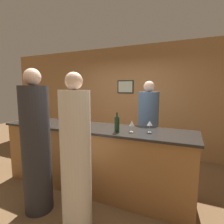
% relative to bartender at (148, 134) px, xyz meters
% --- Properties ---
extents(ground_plane, '(14.00, 14.00, 0.00)m').
position_rel_bartender_xyz_m(ground_plane, '(-0.76, -0.75, -0.85)').
color(ground_plane, brown).
extents(back_wall, '(8.00, 0.08, 2.80)m').
position_rel_bartender_xyz_m(back_wall, '(-0.76, 1.23, 0.55)').
color(back_wall, '#A37547').
rests_on(back_wall, ground_plane).
extents(bar_counter, '(3.26, 0.78, 1.06)m').
position_rel_bartender_xyz_m(bar_counter, '(-0.76, -0.75, -0.31)').
color(bar_counter, '#996638').
rests_on(bar_counter, ground_plane).
extents(bartender, '(0.38, 0.38, 1.83)m').
position_rel_bartender_xyz_m(bartender, '(0.00, 0.00, 0.00)').
color(bartender, '#4C6B93').
rests_on(bartender, ground_plane).
extents(guest_0, '(0.36, 0.36, 1.87)m').
position_rel_bartender_xyz_m(guest_0, '(-0.50, -1.61, 0.02)').
color(guest_0, silver).
rests_on(guest_0, ground_plane).
extents(guest_1, '(0.38, 0.38, 1.95)m').
position_rel_bartender_xyz_m(guest_1, '(-1.17, -1.57, 0.06)').
color(guest_1, '#2D2D33').
rests_on(guest_1, ground_plane).
extents(wine_bottle_0, '(0.07, 0.07, 0.29)m').
position_rel_bartender_xyz_m(wine_bottle_0, '(-0.25, -0.94, 0.33)').
color(wine_bottle_0, black).
rests_on(wine_bottle_0, bar_counter).
extents(wine_bottle_1, '(0.08, 0.08, 0.31)m').
position_rel_bartender_xyz_m(wine_bottle_1, '(-1.74, -0.76, 0.34)').
color(wine_bottle_1, '#19381E').
rests_on(wine_bottle_1, bar_counter).
extents(wine_bottle_2, '(0.08, 0.08, 0.31)m').
position_rel_bartender_xyz_m(wine_bottle_2, '(-1.32, -0.52, 0.33)').
color(wine_bottle_2, black).
rests_on(wine_bottle_2, bar_counter).
extents(wine_glass_0, '(0.08, 0.08, 0.15)m').
position_rel_bartender_xyz_m(wine_glass_0, '(-0.73, -1.09, 0.33)').
color(wine_glass_0, silver).
rests_on(wine_glass_0, bar_counter).
extents(wine_glass_1, '(0.07, 0.07, 0.17)m').
position_rel_bartender_xyz_m(wine_glass_1, '(-0.06, -0.85, 0.34)').
color(wine_glass_1, silver).
rests_on(wine_glass_1, bar_counter).
extents(wine_glass_2, '(0.08, 0.08, 0.17)m').
position_rel_bartender_xyz_m(wine_glass_2, '(0.19, -0.76, 0.35)').
color(wine_glass_2, silver).
rests_on(wine_glass_2, bar_counter).
extents(wine_glass_3, '(0.06, 0.06, 0.17)m').
position_rel_bartender_xyz_m(wine_glass_3, '(-2.15, -0.99, 0.34)').
color(wine_glass_3, silver).
rests_on(wine_glass_3, bar_counter).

